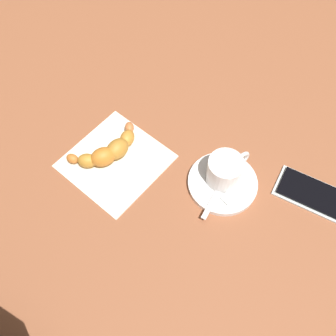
{
  "coord_description": "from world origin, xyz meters",
  "views": [
    {
      "loc": [
        0.17,
        -0.29,
        0.62
      ],
      "look_at": [
        -0.02,
        -0.01,
        0.02
      ],
      "focal_mm": 40.66,
      "sensor_mm": 36.0,
      "label": 1
    }
  ],
  "objects_px": {
    "sugar_packet": "(237,191)",
    "teaspoon": "(223,181)",
    "saucer": "(222,183)",
    "croissant": "(109,151)",
    "espresso_cup": "(225,170)",
    "napkin": "(116,161)",
    "cell_phone": "(317,196)"
  },
  "relations": [
    {
      "from": "saucer",
      "to": "teaspoon",
      "type": "relative_size",
      "value": 1.03
    },
    {
      "from": "espresso_cup",
      "to": "cell_phone",
      "type": "height_order",
      "value": "espresso_cup"
    },
    {
      "from": "teaspoon",
      "to": "sugar_packet",
      "type": "bearing_deg",
      "value": -6.82
    },
    {
      "from": "teaspoon",
      "to": "saucer",
      "type": "bearing_deg",
      "value": 138.62
    },
    {
      "from": "croissant",
      "to": "espresso_cup",
      "type": "bearing_deg",
      "value": 20.69
    },
    {
      "from": "espresso_cup",
      "to": "sugar_packet",
      "type": "height_order",
      "value": "espresso_cup"
    },
    {
      "from": "sugar_packet",
      "to": "cell_phone",
      "type": "xyz_separation_m",
      "value": [
        0.12,
        0.08,
        -0.01
      ]
    },
    {
      "from": "saucer",
      "to": "napkin",
      "type": "bearing_deg",
      "value": -159.73
    },
    {
      "from": "croissant",
      "to": "cell_phone",
      "type": "relative_size",
      "value": 0.92
    },
    {
      "from": "espresso_cup",
      "to": "napkin",
      "type": "relative_size",
      "value": 0.5
    },
    {
      "from": "saucer",
      "to": "cell_phone",
      "type": "xyz_separation_m",
      "value": [
        0.15,
        0.07,
        -0.0
      ]
    },
    {
      "from": "saucer",
      "to": "cell_phone",
      "type": "relative_size",
      "value": 0.82
    },
    {
      "from": "espresso_cup",
      "to": "sugar_packet",
      "type": "relative_size",
      "value": 1.35
    },
    {
      "from": "napkin",
      "to": "saucer",
      "type": "bearing_deg",
      "value": 20.27
    },
    {
      "from": "teaspoon",
      "to": "sugar_packet",
      "type": "relative_size",
      "value": 1.93
    },
    {
      "from": "sugar_packet",
      "to": "teaspoon",
      "type": "bearing_deg",
      "value": 100.04
    },
    {
      "from": "sugar_packet",
      "to": "napkin",
      "type": "height_order",
      "value": "sugar_packet"
    },
    {
      "from": "sugar_packet",
      "to": "espresso_cup",
      "type": "bearing_deg",
      "value": 87.53
    },
    {
      "from": "croissant",
      "to": "sugar_packet",
      "type": "bearing_deg",
      "value": 15.27
    },
    {
      "from": "cell_phone",
      "to": "croissant",
      "type": "bearing_deg",
      "value": -158.37
    },
    {
      "from": "sugar_packet",
      "to": "croissant",
      "type": "distance_m",
      "value": 0.24
    },
    {
      "from": "teaspoon",
      "to": "croissant",
      "type": "xyz_separation_m",
      "value": [
        -0.21,
        -0.07,
        0.01
      ]
    },
    {
      "from": "saucer",
      "to": "teaspoon",
      "type": "distance_m",
      "value": 0.01
    },
    {
      "from": "teaspoon",
      "to": "cell_phone",
      "type": "xyz_separation_m",
      "value": [
        0.15,
        0.07,
        -0.01
      ]
    },
    {
      "from": "saucer",
      "to": "croissant",
      "type": "distance_m",
      "value": 0.22
    },
    {
      "from": "saucer",
      "to": "teaspoon",
      "type": "xyz_separation_m",
      "value": [
        0.0,
        -0.0,
        0.01
      ]
    },
    {
      "from": "espresso_cup",
      "to": "teaspoon",
      "type": "xyz_separation_m",
      "value": [
        0.0,
        -0.01,
        -0.02
      ]
    },
    {
      "from": "teaspoon",
      "to": "napkin",
      "type": "distance_m",
      "value": 0.2
    },
    {
      "from": "saucer",
      "to": "sugar_packet",
      "type": "distance_m",
      "value": 0.03
    },
    {
      "from": "saucer",
      "to": "cell_phone",
      "type": "height_order",
      "value": "saucer"
    },
    {
      "from": "napkin",
      "to": "croissant",
      "type": "xyz_separation_m",
      "value": [
        -0.01,
        0.0,
        0.02
      ]
    },
    {
      "from": "sugar_packet",
      "to": "croissant",
      "type": "xyz_separation_m",
      "value": [
        -0.24,
        -0.06,
        0.01
      ]
    }
  ]
}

